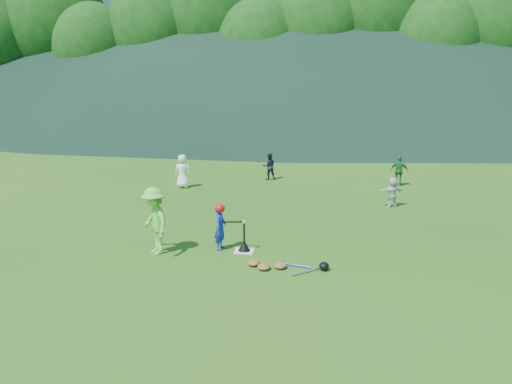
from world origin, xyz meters
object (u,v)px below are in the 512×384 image
at_px(home_plate, 244,251).
at_px(fielder_c, 399,171).
at_px(fielder_b, 269,166).
at_px(batting_tee, 244,246).
at_px(equipment_pile, 280,265).
at_px(fielder_a, 183,171).
at_px(fielder_d, 392,192).
at_px(adult_coach, 155,221).
at_px(batter_child, 220,227).

bearing_deg(home_plate, fielder_c, 58.96).
bearing_deg(fielder_c, fielder_b, 11.97).
bearing_deg(fielder_b, fielder_c, 157.10).
xyz_separation_m(batting_tee, equipment_pile, (0.94, -1.00, -0.06)).
relative_size(fielder_c, batting_tee, 1.72).
distance_m(fielder_a, fielder_d, 7.75).
relative_size(fielder_c, equipment_pile, 0.65).
height_order(fielder_d, equipment_pile, fielder_d).
height_order(adult_coach, fielder_b, adult_coach).
distance_m(adult_coach, fielder_a, 7.34).
xyz_separation_m(batter_child, fielder_b, (0.41, 8.72, -0.01)).
distance_m(batter_child, fielder_c, 9.79).
relative_size(fielder_b, batting_tee, 1.61).
height_order(home_plate, batter_child, batter_child).
xyz_separation_m(fielder_d, batting_tee, (-4.17, -4.79, -0.36)).
bearing_deg(fielder_b, home_plate, 75.33).
xyz_separation_m(fielder_b, fielder_d, (4.34, -4.03, -0.06)).
relative_size(fielder_a, fielder_b, 1.16).
xyz_separation_m(fielder_c, equipment_pile, (-3.99, -9.18, -0.52)).
xyz_separation_m(batter_child, adult_coach, (-1.47, -0.46, 0.25)).
distance_m(adult_coach, fielder_d, 8.10).
relative_size(adult_coach, fielder_b, 1.46).
bearing_deg(fielder_b, batting_tee, 75.33).
xyz_separation_m(fielder_c, batting_tee, (-4.92, -8.18, -0.46)).
xyz_separation_m(home_plate, fielder_d, (4.17, 4.79, 0.48)).
relative_size(batter_child, batting_tee, 1.63).
bearing_deg(fielder_d, batting_tee, 23.26).
relative_size(fielder_a, fielder_c, 1.09).
xyz_separation_m(home_plate, fielder_b, (-0.18, 8.81, 0.54)).
relative_size(home_plate, equipment_pile, 0.25).
height_order(batter_child, equipment_pile, batter_child).
height_order(fielder_d, batting_tee, fielder_d).
distance_m(fielder_b, batting_tee, 8.83).
relative_size(adult_coach, fielder_c, 1.37).
xyz_separation_m(fielder_a, fielder_c, (8.22, 1.32, -0.05)).
relative_size(home_plate, fielder_a, 0.35).
bearing_deg(batting_tee, equipment_pile, -47.03).
xyz_separation_m(fielder_a, fielder_d, (7.47, -2.07, -0.15)).
distance_m(fielder_b, fielder_c, 5.14).
height_order(fielder_b, equipment_pile, fielder_b).
bearing_deg(home_plate, equipment_pile, -47.03).
bearing_deg(adult_coach, batter_child, 68.64).
bearing_deg(equipment_pile, fielder_a, 118.30).
distance_m(adult_coach, batting_tee, 2.20).
bearing_deg(batter_child, fielder_b, 3.95).
relative_size(batter_child, fielder_d, 1.14).
height_order(batter_child, fielder_b, batter_child).
relative_size(fielder_b, fielder_c, 0.94).
bearing_deg(fielder_d, equipment_pile, 35.14).
height_order(fielder_b, fielder_c, fielder_c).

